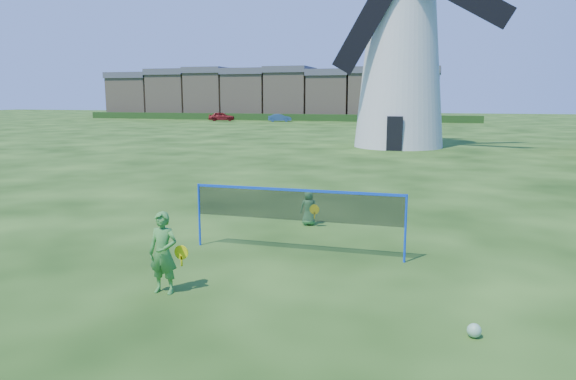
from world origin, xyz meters
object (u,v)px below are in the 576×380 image
(player_girl, at_px, (163,253))
(play_ball, at_px, (474,331))
(windmill, at_px, (401,53))
(car_right, at_px, (280,118))
(car_left, at_px, (222,117))
(player_boy, at_px, (309,208))
(badminton_net, at_px, (297,206))

(player_girl, bearing_deg, play_ball, -3.78)
(windmill, xyz_separation_m, car_right, (-19.57, 34.14, -6.14))
(car_left, relative_size, car_right, 1.15)
(player_boy, height_order, car_left, car_left)
(badminton_net, height_order, car_left, badminton_net)
(player_girl, height_order, car_right, player_girl)
(play_ball, bearing_deg, player_girl, 176.31)
(play_ball, distance_m, car_right, 69.43)
(badminton_net, xyz_separation_m, car_left, (-28.48, 61.68, -0.48))
(windmill, distance_m, player_girl, 31.52)
(player_girl, relative_size, car_left, 0.40)
(player_boy, bearing_deg, badminton_net, 86.83)
(play_ball, xyz_separation_m, car_right, (-23.27, 65.41, 0.44))
(player_girl, distance_m, car_left, 70.13)
(player_girl, height_order, play_ball, player_girl)
(player_boy, height_order, car_right, car_right)
(car_right, bearing_deg, badminton_net, -177.97)
(windmill, xyz_separation_m, player_boy, (-0.50, -24.98, -6.19))
(car_left, height_order, car_right, car_left)
(windmill, xyz_separation_m, car_left, (-28.58, 33.92, -6.04))
(windmill, xyz_separation_m, badminton_net, (-0.11, -27.76, -5.55))
(windmill, bearing_deg, player_boy, -91.15)
(play_ball, bearing_deg, car_left, 116.34)
(badminton_net, bearing_deg, player_boy, 98.09)
(player_boy, distance_m, car_right, 62.13)
(badminton_net, bearing_deg, windmill, 89.78)
(player_boy, bearing_deg, player_girl, 66.10)
(badminton_net, distance_m, play_ball, 5.27)
(windmill, distance_m, play_ball, 32.16)
(badminton_net, height_order, player_boy, badminton_net)
(badminton_net, relative_size, car_right, 1.50)
(badminton_net, height_order, player_girl, player_girl)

